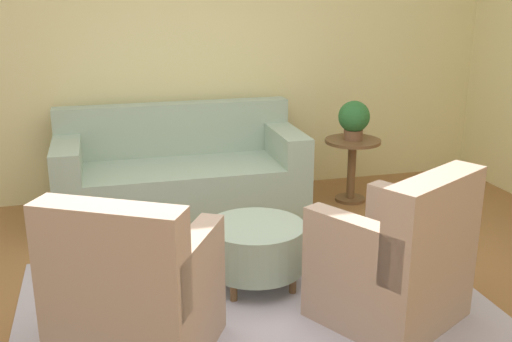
{
  "coord_description": "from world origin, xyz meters",
  "views": [
    {
      "loc": [
        -0.9,
        -3.4,
        2.0
      ],
      "look_at": [
        0.15,
        0.55,
        0.75
      ],
      "focal_mm": 42.0,
      "sensor_mm": 36.0,
      "label": 1
    }
  ],
  "objects_px": {
    "side_table": "(352,159)",
    "potted_plant_on_side_table": "(354,119)",
    "ottoman_table": "(256,246)",
    "armchair_left": "(134,296)",
    "armchair_right": "(397,264)",
    "couch": "(181,176)"
  },
  "relations": [
    {
      "from": "armchair_left",
      "to": "side_table",
      "type": "xyz_separation_m",
      "value": [
        2.21,
        2.12,
        0.04
      ]
    },
    {
      "from": "couch",
      "to": "ottoman_table",
      "type": "height_order",
      "value": "couch"
    },
    {
      "from": "couch",
      "to": "potted_plant_on_side_table",
      "type": "distance_m",
      "value": 1.71
    },
    {
      "from": "armchair_left",
      "to": "potted_plant_on_side_table",
      "type": "height_order",
      "value": "armchair_left"
    },
    {
      "from": "armchair_right",
      "to": "potted_plant_on_side_table",
      "type": "distance_m",
      "value": 2.25
    },
    {
      "from": "armchair_left",
      "to": "side_table",
      "type": "distance_m",
      "value": 3.06
    },
    {
      "from": "couch",
      "to": "armchair_right",
      "type": "bearing_deg",
      "value": -65.74
    },
    {
      "from": "couch",
      "to": "ottoman_table",
      "type": "distance_m",
      "value": 1.6
    },
    {
      "from": "ottoman_table",
      "to": "potted_plant_on_side_table",
      "type": "relative_size",
      "value": 1.84
    },
    {
      "from": "armchair_left",
      "to": "potted_plant_on_side_table",
      "type": "xyz_separation_m",
      "value": [
        2.21,
        2.12,
        0.44
      ]
    },
    {
      "from": "armchair_left",
      "to": "potted_plant_on_side_table",
      "type": "relative_size",
      "value": 2.81
    },
    {
      "from": "armchair_right",
      "to": "side_table",
      "type": "distance_m",
      "value": 2.21
    },
    {
      "from": "side_table",
      "to": "ottoman_table",
      "type": "bearing_deg",
      "value": -133.04
    },
    {
      "from": "armchair_left",
      "to": "armchair_right",
      "type": "xyz_separation_m",
      "value": [
        1.59,
        0.0,
        0.0
      ]
    },
    {
      "from": "armchair_right",
      "to": "potted_plant_on_side_table",
      "type": "height_order",
      "value": "armchair_right"
    },
    {
      "from": "side_table",
      "to": "potted_plant_on_side_table",
      "type": "relative_size",
      "value": 1.65
    },
    {
      "from": "armchair_left",
      "to": "side_table",
      "type": "relative_size",
      "value": 1.7
    },
    {
      "from": "armchair_right",
      "to": "ottoman_table",
      "type": "xyz_separation_m",
      "value": [
        -0.72,
        0.68,
        -0.1
      ]
    },
    {
      "from": "armchair_left",
      "to": "ottoman_table",
      "type": "distance_m",
      "value": 1.11
    },
    {
      "from": "couch",
      "to": "armchair_right",
      "type": "height_order",
      "value": "armchair_right"
    },
    {
      "from": "armchair_right",
      "to": "side_table",
      "type": "bearing_deg",
      "value": 73.57
    },
    {
      "from": "potted_plant_on_side_table",
      "to": "armchair_left",
      "type": "bearing_deg",
      "value": -136.3
    }
  ]
}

